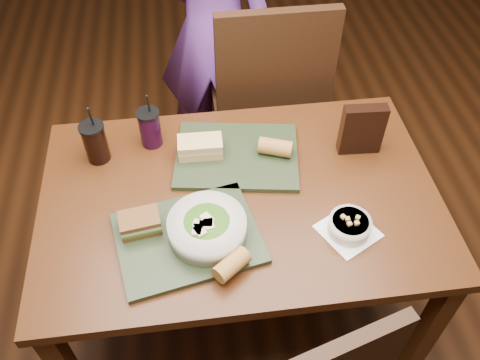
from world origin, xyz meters
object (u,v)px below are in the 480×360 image
soup_bowl (349,226)px  baguette_far (275,147)px  tray_near (188,238)px  dining_table (240,212)px  cup_cola (95,142)px  cup_berry (150,128)px  salad_bowl (207,227)px  sandwich_near (140,223)px  baguette_near (232,265)px  chair_far (268,98)px  diner (213,34)px  tray_far (237,156)px  chip_bag (362,130)px  sandwich_far (200,147)px

soup_bowl → baguette_far: 0.39m
tray_near → dining_table: bearing=41.8°
cup_cola → cup_berry: bearing=16.1°
tray_near → salad_bowl: (0.06, -0.00, 0.05)m
sandwich_near → baguette_near: (0.26, -0.18, -0.00)m
chair_far → sandwich_near: (-0.53, -0.77, 0.19)m
chair_far → cup_berry: chair_far is taller
chair_far → diner: diner is taller
baguette_near → salad_bowl: bearing=113.6°
salad_bowl → tray_far: bearing=68.5°
salad_bowl → diner: bearing=83.8°
chair_far → tray_far: 0.55m
dining_table → diner: 0.95m
dining_table → tray_near: tray_near is taller
salad_bowl → cup_cola: bearing=131.4°
chair_far → baguette_far: size_ratio=9.45×
chip_bag → diner: bearing=122.4°
salad_bowl → cup_berry: size_ratio=1.07×
chair_far → sandwich_near: size_ratio=8.37×
soup_bowl → sandwich_far: bearing=138.0°
baguette_near → sandwich_near: bearing=144.8°
diner → sandwich_near: (-0.32, -1.05, 0.03)m
chip_bag → baguette_far: bearing=-177.1°
baguette_near → cup_cola: size_ratio=0.47×
dining_table → sandwich_far: size_ratio=8.45×
baguette_far → baguette_near: bearing=-114.5°
soup_bowl → cup_cola: size_ratio=0.92×
chair_far → soup_bowl: 0.87m
chip_bag → chair_far: bearing=117.7°
sandwich_near → cup_berry: 0.40m
chair_far → baguette_near: chair_far is taller
tray_far → baguette_near: bearing=-98.9°
dining_table → soup_bowl: soup_bowl is taller
tray_near → soup_bowl: 0.49m
chair_far → soup_bowl: size_ratio=5.14×
soup_bowl → cup_cola: 0.88m
tray_far → salad_bowl: bearing=-111.5°
baguette_far → cup_berry: 0.44m
cup_cola → chip_bag: size_ratio=1.20×
diner → cup_cola: diner is taller
diner → sandwich_far: diner is taller
diner → salad_bowl: 1.11m
salad_bowl → baguette_far: (0.26, 0.32, -0.01)m
dining_table → salad_bowl: (-0.12, -0.16, 0.15)m
baguette_far → cup_cola: (-0.61, 0.07, 0.03)m
cup_cola → chip_bag: bearing=-4.8°
cup_cola → sandwich_far: bearing=-6.6°
salad_bowl → baguette_near: 0.14m
tray_far → salad_bowl: salad_bowl is taller
diner → tray_near: bearing=95.5°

